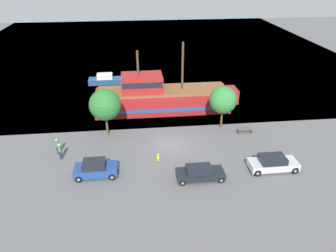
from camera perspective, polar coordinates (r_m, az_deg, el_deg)
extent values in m
plane|color=#5B5B5E|center=(36.01, 0.28, -3.15)|extent=(160.00, 160.00, 0.00)
plane|color=slate|center=(77.11, -3.56, 13.56)|extent=(80.00, 80.00, 0.00)
cube|color=#A31E1E|center=(43.65, -0.99, 4.46)|extent=(17.51, 4.73, 2.62)
cube|color=#234C93|center=(43.80, -0.98, 3.99)|extent=(17.16, 4.81, 0.45)
cube|color=#A31E1E|center=(45.26, 10.93, 5.34)|extent=(1.40, 2.60, 1.84)
cube|color=brown|center=(43.11, -1.00, 6.22)|extent=(16.81, 4.35, 0.25)
cube|color=#A31E1E|center=(42.57, -4.57, 7.50)|extent=(5.25, 3.79, 2.03)
cube|color=black|center=(42.47, -4.58, 7.88)|extent=(4.99, 3.85, 0.73)
cylinder|color=#4C331E|center=(42.38, 2.56, 10.37)|extent=(0.28, 0.28, 6.12)
cylinder|color=#4C331E|center=(42.05, -5.25, 9.50)|extent=(0.28, 0.28, 5.20)
cube|color=navy|center=(54.47, -10.40, 7.75)|extent=(6.12, 2.00, 0.87)
cube|color=silver|center=(54.24, -10.96, 8.53)|extent=(2.45, 1.56, 0.76)
cube|color=black|center=(54.19, -10.18, 8.58)|extent=(0.12, 1.40, 0.61)
cube|color=black|center=(30.56, 5.63, -8.33)|extent=(4.38, 1.81, 0.58)
cube|color=black|center=(30.23, 5.43, -7.55)|extent=(2.28, 1.63, 0.46)
cylinder|color=black|center=(30.42, 9.22, -9.27)|extent=(0.61, 0.22, 0.61)
cylinder|color=gray|center=(30.42, 9.22, -9.27)|extent=(0.23, 0.25, 0.23)
cylinder|color=black|center=(31.70, 8.48, -7.53)|extent=(0.61, 0.22, 0.61)
cylinder|color=gray|center=(31.70, 8.48, -7.53)|extent=(0.23, 0.25, 0.23)
cylinder|color=black|center=(29.76, 2.54, -9.82)|extent=(0.61, 0.22, 0.61)
cylinder|color=gray|center=(29.76, 2.54, -9.82)|extent=(0.23, 0.25, 0.23)
cylinder|color=black|center=(31.06, 2.08, -8.02)|extent=(0.61, 0.22, 0.61)
cylinder|color=gray|center=(31.06, 2.08, -8.02)|extent=(0.23, 0.25, 0.23)
cube|color=navy|center=(31.49, -12.44, -7.47)|extent=(3.95, 1.92, 0.75)
cube|color=black|center=(31.14, -12.78, -6.50)|extent=(2.05, 1.72, 0.55)
cylinder|color=black|center=(30.79, -9.72, -8.73)|extent=(0.67, 0.22, 0.67)
cylinder|color=gray|center=(30.79, -9.72, -8.73)|extent=(0.26, 0.25, 0.26)
cylinder|color=black|center=(32.22, -9.59, -6.92)|extent=(0.67, 0.22, 0.67)
cylinder|color=gray|center=(32.22, -9.59, -6.92)|extent=(0.26, 0.25, 0.26)
cylinder|color=black|center=(31.17, -15.29, -8.90)|extent=(0.67, 0.22, 0.67)
cylinder|color=gray|center=(31.17, -15.29, -8.90)|extent=(0.26, 0.25, 0.26)
cylinder|color=black|center=(32.58, -14.90, -7.11)|extent=(0.67, 0.22, 0.67)
cylinder|color=gray|center=(32.58, -14.90, -7.11)|extent=(0.26, 0.25, 0.26)
cube|color=#B7BCC6|center=(33.14, 17.82, -6.39)|extent=(4.64, 1.92, 0.65)
cube|color=black|center=(32.77, 17.75, -5.52)|extent=(2.41, 1.73, 0.56)
cylinder|color=black|center=(33.39, 21.23, -7.23)|extent=(0.70, 0.22, 0.70)
cylinder|color=gray|center=(33.39, 21.23, -7.23)|extent=(0.27, 0.25, 0.27)
cylinder|color=black|center=(34.67, 20.01, -5.65)|extent=(0.70, 0.22, 0.70)
cylinder|color=gray|center=(34.67, 20.01, -5.65)|extent=(0.27, 0.25, 0.27)
cylinder|color=black|center=(31.95, 15.32, -7.90)|extent=(0.70, 0.22, 0.70)
cylinder|color=gray|center=(31.95, 15.32, -7.90)|extent=(0.27, 0.25, 0.27)
cylinder|color=black|center=(33.28, 14.29, -6.20)|extent=(0.70, 0.22, 0.70)
cylinder|color=gray|center=(33.28, 14.29, -6.20)|extent=(0.27, 0.25, 0.27)
cylinder|color=yellow|center=(33.12, -1.71, -5.57)|extent=(0.22, 0.22, 0.56)
sphere|color=yellow|center=(32.93, -1.72, -5.05)|extent=(0.25, 0.25, 0.25)
cylinder|color=yellow|center=(33.10, -1.99, -5.54)|extent=(0.10, 0.09, 0.09)
cylinder|color=yellow|center=(33.12, -1.43, -5.51)|extent=(0.10, 0.09, 0.09)
cube|color=#4C4742|center=(39.07, 13.21, -0.62)|extent=(1.69, 0.45, 0.05)
cube|color=#4C4742|center=(38.81, 13.33, -0.46)|extent=(1.69, 0.06, 0.40)
cube|color=#2D2D2D|center=(38.93, 12.08, -0.98)|extent=(0.12, 0.36, 0.40)
cube|color=#2D2D2D|center=(39.44, 14.25, -0.85)|extent=(0.12, 0.36, 0.40)
cylinder|color=#232838|center=(34.96, -18.17, -4.87)|extent=(0.27, 0.27, 0.86)
cylinder|color=#337F4C|center=(34.58, -18.35, -3.79)|extent=(0.32, 0.32, 0.67)
sphere|color=beige|center=(34.36, -18.46, -3.15)|extent=(0.23, 0.23, 0.23)
cylinder|color=#232838|center=(35.92, -18.59, -4.01)|extent=(0.27, 0.27, 0.88)
cylinder|color=#337F4C|center=(35.54, -18.77, -2.93)|extent=(0.32, 0.32, 0.68)
sphere|color=beige|center=(35.32, -18.88, -2.28)|extent=(0.24, 0.24, 0.24)
cylinder|color=brown|center=(38.01, -10.57, 0.02)|extent=(0.24, 0.24, 2.25)
sphere|color=#286B2D|center=(36.90, -10.91, 3.65)|extent=(3.53, 3.53, 3.53)
cylinder|color=brown|center=(39.60, 9.29, 1.23)|extent=(0.24, 0.24, 2.17)
sphere|color=#337A38|center=(38.59, 9.57, 4.51)|extent=(3.23, 3.23, 3.23)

